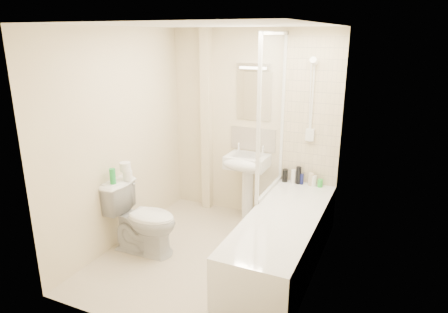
% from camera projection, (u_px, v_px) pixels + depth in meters
% --- Properties ---
extents(floor, '(2.50, 2.50, 0.00)m').
position_uv_depth(floor, '(210.00, 257.00, 4.34)').
color(floor, beige).
rests_on(floor, ground).
extents(wall_back, '(2.20, 0.02, 2.40)m').
position_uv_depth(wall_back, '(252.00, 126.00, 5.08)').
color(wall_back, beige).
rests_on(wall_back, ground).
extents(wall_left, '(0.02, 2.50, 2.40)m').
position_uv_depth(wall_left, '(120.00, 140.00, 4.42)').
color(wall_left, beige).
rests_on(wall_left, ground).
extents(wall_right, '(0.02, 2.50, 2.40)m').
position_uv_depth(wall_right, '(319.00, 165.00, 3.56)').
color(wall_right, beige).
rests_on(wall_right, ground).
extents(ceiling, '(2.20, 2.50, 0.02)m').
position_uv_depth(ceiling, '(207.00, 25.00, 3.64)').
color(ceiling, white).
rests_on(ceiling, wall_back).
extents(tile_back, '(0.70, 0.01, 1.75)m').
position_uv_depth(tile_back, '(312.00, 113.00, 4.70)').
color(tile_back, beige).
rests_on(tile_back, wall_back).
extents(tile_right, '(0.01, 2.10, 1.75)m').
position_uv_depth(tile_right, '(324.00, 136.00, 3.67)').
color(tile_right, beige).
rests_on(tile_right, wall_right).
extents(pipe_boxing, '(0.12, 0.12, 2.40)m').
position_uv_depth(pipe_boxing, '(207.00, 123.00, 5.27)').
color(pipe_boxing, beige).
rests_on(pipe_boxing, ground).
extents(splashback, '(0.60, 0.02, 0.30)m').
position_uv_depth(splashback, '(253.00, 139.00, 5.11)').
color(splashback, beige).
rests_on(splashback, wall_back).
extents(mirror, '(0.46, 0.01, 0.60)m').
position_uv_depth(mirror, '(254.00, 96.00, 4.95)').
color(mirror, white).
rests_on(mirror, wall_back).
extents(strip_light, '(0.42, 0.07, 0.07)m').
position_uv_depth(strip_light, '(254.00, 66.00, 4.82)').
color(strip_light, silver).
rests_on(strip_light, wall_back).
extents(bathtub, '(0.70, 2.10, 0.55)m').
position_uv_depth(bathtub, '(283.00, 239.00, 4.14)').
color(bathtub, white).
rests_on(bathtub, ground).
extents(shower_screen, '(0.04, 0.92, 1.80)m').
position_uv_depth(shower_screen, '(272.00, 115.00, 4.45)').
color(shower_screen, white).
rests_on(shower_screen, bathtub).
extents(shower_fixture, '(0.10, 0.16, 0.99)m').
position_uv_depth(shower_fixture, '(312.00, 104.00, 4.63)').
color(shower_fixture, white).
rests_on(shower_fixture, wall_back).
extents(pedestal_sink, '(0.51, 0.47, 0.99)m').
position_uv_depth(pedestal_sink, '(246.00, 169.00, 5.01)').
color(pedestal_sink, white).
rests_on(pedestal_sink, ground).
extents(bottle_black_a, '(0.07, 0.07, 0.16)m').
position_uv_depth(bottle_black_a, '(285.00, 175.00, 4.98)').
color(bottle_black_a, black).
rests_on(bottle_black_a, bathtub).
extents(bottle_white_a, '(0.06, 0.06, 0.17)m').
position_uv_depth(bottle_white_a, '(293.00, 176.00, 4.93)').
color(bottle_white_a, white).
rests_on(bottle_white_a, bathtub).
extents(bottle_black_b, '(0.06, 0.06, 0.22)m').
position_uv_depth(bottle_black_b, '(299.00, 175.00, 4.90)').
color(bottle_black_b, black).
rests_on(bottle_black_b, bathtub).
extents(bottle_blue, '(0.05, 0.05, 0.13)m').
position_uv_depth(bottle_blue, '(302.00, 179.00, 4.90)').
color(bottle_blue, '#121750').
rests_on(bottle_blue, bathtub).
extents(bottle_cream, '(0.06, 0.06, 0.16)m').
position_uv_depth(bottle_cream, '(311.00, 179.00, 4.85)').
color(bottle_cream, beige).
rests_on(bottle_cream, bathtub).
extents(bottle_white_b, '(0.06, 0.06, 0.13)m').
position_uv_depth(bottle_white_b, '(314.00, 181.00, 4.84)').
color(bottle_white_b, white).
rests_on(bottle_white_b, bathtub).
extents(bottle_green, '(0.06, 0.06, 0.10)m').
position_uv_depth(bottle_green, '(320.00, 183.00, 4.81)').
color(bottle_green, green).
rests_on(bottle_green, bathtub).
extents(toilet, '(0.48, 0.80, 0.79)m').
position_uv_depth(toilet, '(143.00, 218.00, 4.35)').
color(toilet, white).
rests_on(toilet, ground).
extents(toilet_roll_lower, '(0.10, 0.10, 0.10)m').
position_uv_depth(toilet_roll_lower, '(128.00, 175.00, 4.36)').
color(toilet_roll_lower, white).
rests_on(toilet_roll_lower, toilet).
extents(toilet_roll_upper, '(0.12, 0.12, 0.09)m').
position_uv_depth(toilet_roll_upper, '(125.00, 167.00, 4.33)').
color(toilet_roll_upper, white).
rests_on(toilet_roll_upper, toilet_roll_lower).
extents(green_bottle, '(0.06, 0.06, 0.17)m').
position_uv_depth(green_bottle, '(113.00, 176.00, 4.23)').
color(green_bottle, green).
rests_on(green_bottle, toilet).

